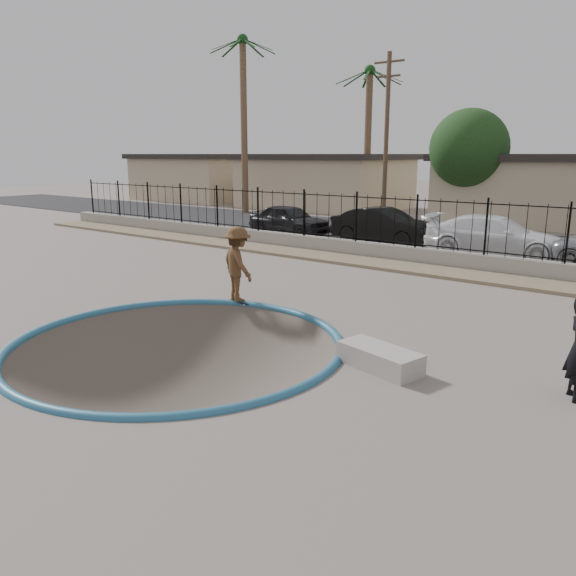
# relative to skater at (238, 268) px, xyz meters

# --- Properties ---
(ground) EXTENTS (120.00, 120.00, 2.20)m
(ground) POSITION_rel_skater_xyz_m (1.22, 9.79, -2.08)
(ground) COLOR #70655D
(ground) RESTS_ON ground
(bowl_pit) EXTENTS (6.84, 6.84, 1.80)m
(bowl_pit) POSITION_rel_skater_xyz_m (1.22, -3.21, -0.98)
(bowl_pit) COLOR brown
(bowl_pit) RESTS_ON ground
(coping_ring) EXTENTS (7.04, 7.04, 0.20)m
(coping_ring) POSITION_rel_skater_xyz_m (1.22, -3.21, -0.98)
(coping_ring) COLOR #276081
(coping_ring) RESTS_ON ground
(rock_strip) EXTENTS (42.00, 1.60, 0.11)m
(rock_strip) POSITION_rel_skater_xyz_m (1.22, 6.99, -0.93)
(rock_strip) COLOR #857457
(rock_strip) RESTS_ON ground
(retaining_wall) EXTENTS (42.00, 0.45, 0.60)m
(retaining_wall) POSITION_rel_skater_xyz_m (1.22, 8.09, -0.68)
(retaining_wall) COLOR gray
(retaining_wall) RESTS_ON ground
(fence) EXTENTS (40.00, 0.04, 1.80)m
(fence) POSITION_rel_skater_xyz_m (1.22, 8.09, 0.52)
(fence) COLOR black
(fence) RESTS_ON retaining_wall
(street) EXTENTS (90.00, 8.00, 0.04)m
(street) POSITION_rel_skater_xyz_m (1.22, 14.79, -0.97)
(street) COLOR black
(street) RESTS_ON ground
(house_west_far) EXTENTS (10.60, 8.60, 3.90)m
(house_west_far) POSITION_rel_skater_xyz_m (-26.78, 24.29, 0.99)
(house_west_far) COLOR #C3B08B
(house_west_far) RESTS_ON ground
(house_west) EXTENTS (11.60, 8.60, 3.90)m
(house_west) POSITION_rel_skater_xyz_m (-13.78, 24.29, 0.99)
(house_west) COLOR #C3B08B
(house_west) RESTS_ON ground
(house_center) EXTENTS (10.60, 8.60, 3.90)m
(house_center) POSITION_rel_skater_xyz_m (1.22, 24.29, 0.99)
(house_center) COLOR #C3B08B
(house_center) RESTS_ON ground
(palm_left) EXTENTS (2.30, 2.30, 11.30)m
(palm_left) POSITION_rel_skater_xyz_m (-15.78, 17.79, 6.97)
(palm_left) COLOR brown
(palm_left) RESTS_ON ground
(palm_mid) EXTENTS (2.30, 2.30, 9.30)m
(palm_mid) POSITION_rel_skater_xyz_m (-8.78, 21.79, 5.70)
(palm_mid) COLOR brown
(palm_mid) RESTS_ON ground
(utility_pole_left) EXTENTS (1.70, 0.24, 9.00)m
(utility_pole_left) POSITION_rel_skater_xyz_m (-4.78, 16.79, 3.72)
(utility_pole_left) COLOR #473323
(utility_pole_left) RESTS_ON ground
(street_tree_left) EXTENTS (4.32, 4.32, 6.36)m
(street_tree_left) POSITION_rel_skater_xyz_m (-1.78, 20.79, 3.20)
(street_tree_left) COLOR #473323
(street_tree_left) RESTS_ON ground
(skater) EXTENTS (1.45, 1.16, 1.97)m
(skater) POSITION_rel_skater_xyz_m (0.00, 0.00, 0.00)
(skater) COLOR brown
(skater) RESTS_ON ground
(skateboard) EXTENTS (0.72, 0.22, 0.06)m
(skateboard) POSITION_rel_skater_xyz_m (-0.00, 0.00, -0.93)
(skateboard) COLOR black
(skateboard) RESTS_ON ground
(concrete_ledge) EXTENTS (1.72, 1.05, 0.40)m
(concrete_ledge) POSITION_rel_skater_xyz_m (5.22, -1.80, -0.78)
(concrete_ledge) COLOR #A79F94
(concrete_ledge) RESTS_ON ground
(car_a) EXTENTS (4.38, 1.96, 1.46)m
(car_a) POSITION_rel_skater_xyz_m (-6.95, 11.19, -0.22)
(car_a) COLOR black
(car_a) RESTS_ON street
(car_b) EXTENTS (4.78, 1.80, 1.56)m
(car_b) POSITION_rel_skater_xyz_m (-1.86, 11.45, -0.17)
(car_b) COLOR black
(car_b) RESTS_ON street
(car_c) EXTENTS (5.53, 2.64, 1.56)m
(car_c) POSITION_rel_skater_xyz_m (3.09, 11.19, -0.17)
(car_c) COLOR white
(car_c) RESTS_ON street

